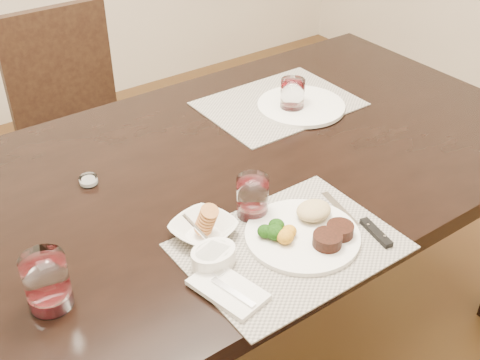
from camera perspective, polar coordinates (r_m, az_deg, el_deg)
dining_table at (r=1.61m, az=-3.20°, el=-1.70°), size 2.00×1.00×0.75m
chair_far at (r=2.42m, az=-15.25°, el=5.87°), size 0.42×0.42×0.90m
placemat_near at (r=1.33m, az=4.72°, el=-6.27°), size 0.46×0.34×0.00m
placemat_far at (r=1.89m, az=3.70°, el=7.22°), size 0.46×0.34×0.00m
dinner_plate at (r=1.35m, az=6.42°, el=-4.82°), size 0.26×0.26×0.05m
napkin_fork at (r=1.21m, az=-1.17°, el=-10.32°), size 0.12×0.17×0.02m
steak_knife at (r=1.39m, az=11.94°, el=-4.34°), size 0.04×0.24×0.01m
cracker_bowl at (r=1.34m, az=-3.51°, el=-4.66°), size 0.17×0.17×0.06m
sauce_ramekin at (r=1.26m, az=-2.55°, el=-7.22°), size 0.10×0.15×0.08m
wine_glass_near at (r=1.38m, az=1.19°, el=-1.77°), size 0.07×0.07×0.10m
far_plate at (r=1.86m, az=5.81°, el=7.01°), size 0.27×0.27×0.01m
wine_glass_far at (r=1.83m, az=4.98°, el=7.87°), size 0.07×0.07×0.10m
wine_glass_side at (r=1.22m, az=-17.79°, el=-9.42°), size 0.09×0.09×0.12m
salt_cellar at (r=1.56m, az=-14.16°, el=-0.07°), size 0.05×0.05×0.02m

